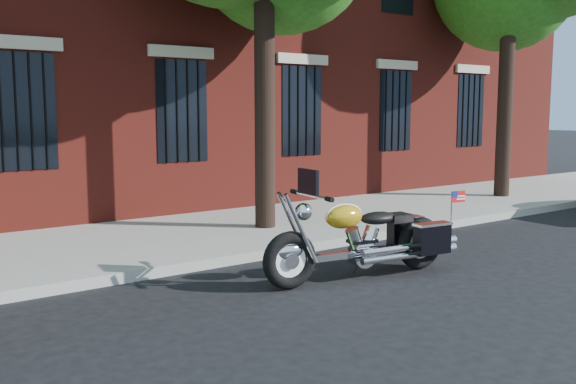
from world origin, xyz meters
TOP-DOWN VIEW (x-y plane):
  - ground at (0.00, 0.00)m, footprint 120.00×120.00m
  - curb at (0.00, 1.38)m, footprint 40.00×0.16m
  - sidewalk at (0.00, 3.26)m, footprint 40.00×3.60m
  - motorcycle at (-0.08, -0.35)m, footprint 2.91×1.06m

SIDE VIEW (x-z plane):
  - ground at x=0.00m, z-range 0.00..0.00m
  - curb at x=0.00m, z-range 0.00..0.15m
  - sidewalk at x=0.00m, z-range 0.00..0.15m
  - motorcycle at x=-0.08m, z-range -0.24..1.25m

